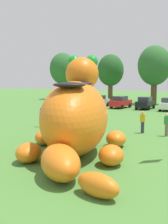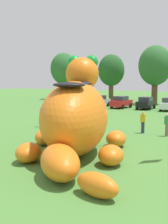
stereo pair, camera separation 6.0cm
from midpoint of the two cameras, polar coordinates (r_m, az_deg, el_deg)
ground_plane at (r=17.15m, az=1.46°, el=-7.80°), size 160.00×160.00×0.00m
giant_inflatable_creature at (r=16.43m, az=-1.79°, el=-0.92°), size 8.75×9.98×5.78m
car_silver at (r=44.05m, az=2.83°, el=2.14°), size 2.07×4.17×1.72m
car_red at (r=42.45m, az=7.09°, el=1.93°), size 2.14×4.20×1.72m
car_black at (r=41.48m, az=11.78°, el=1.74°), size 2.06×4.16×1.72m
tree_far_left at (r=60.28m, az=-4.17°, el=8.35°), size 5.29×5.29×9.39m
tree_left at (r=55.32m, az=5.14°, el=8.02°), size 4.89×4.89×8.68m
tree_mid_left at (r=49.48m, az=13.50°, el=8.71°), size 5.38×5.38×9.56m
spectator_near_inflatable at (r=25.96m, az=-8.40°, el=-1.03°), size 0.38×0.26×1.71m
spectator_mid_field at (r=22.45m, az=15.72°, el=-2.39°), size 0.38×0.26×1.71m
spectator_wandering at (r=23.26m, az=11.26°, el=-1.97°), size 0.38×0.26×1.71m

